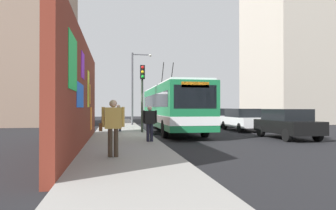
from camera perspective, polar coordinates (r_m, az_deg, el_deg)
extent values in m
plane|color=black|center=(17.53, -3.36, -5.91)|extent=(80.00, 80.00, 0.00)
cube|color=gray|center=(17.41, -8.62, -5.69)|extent=(48.00, 3.20, 0.15)
cube|color=maroon|center=(12.79, -15.92, 1.98)|extent=(12.77, 0.30, 4.40)
cube|color=orange|center=(14.90, -14.48, 2.03)|extent=(1.08, 0.02, 0.94)
cube|color=orange|center=(15.99, -14.19, -2.47)|extent=(0.96, 0.02, 1.16)
cube|color=#8C19D8|center=(11.82, -15.65, 7.14)|extent=(1.06, 0.02, 0.96)
cube|color=blue|center=(10.92, -16.08, 1.74)|extent=(2.07, 0.02, 0.83)
cube|color=green|center=(9.07, -17.35, 7.59)|extent=(1.74, 0.02, 1.55)
cube|color=yellow|center=(14.29, -14.67, 2.91)|extent=(0.80, 0.02, 1.64)
cube|color=gray|center=(32.46, -22.99, 9.20)|extent=(9.46, 6.16, 14.20)
cube|color=black|center=(31.57, -17.50, 4.52)|extent=(8.04, 0.04, 1.10)
cube|color=black|center=(32.01, -17.48, 10.23)|extent=(8.04, 0.04, 1.10)
cube|color=black|center=(32.76, -17.47, 15.74)|extent=(8.04, 0.04, 1.10)
cube|color=#B2A899|center=(37.49, 21.30, 12.67)|extent=(10.17, 6.85, 20.34)
cube|color=black|center=(38.52, 25.71, 3.64)|extent=(8.64, 0.04, 1.10)
cube|color=black|center=(38.88, 25.69, 8.35)|extent=(8.64, 0.04, 1.10)
cube|color=black|center=(39.49, 25.67, 12.95)|extent=(8.64, 0.04, 1.10)
cube|color=black|center=(40.36, 25.65, 17.37)|extent=(8.64, 0.04, 1.10)
cube|color=#19723F|center=(20.58, 0.67, -0.29)|extent=(12.20, 2.50, 2.55)
cube|color=silver|center=(20.63, 0.67, 3.43)|extent=(11.71, 2.30, 0.12)
cube|color=white|center=(20.59, 0.67, -2.31)|extent=(12.22, 2.52, 0.44)
cube|color=black|center=(14.66, 5.13, 1.54)|extent=(0.04, 2.12, 1.15)
cube|color=black|center=(20.59, 0.67, 0.78)|extent=(11.22, 2.53, 0.82)
cube|color=orange|center=(14.71, 5.12, 3.80)|extent=(0.06, 1.37, 0.28)
cylinder|color=black|center=(22.56, 0.68, 5.23)|extent=(1.43, 0.06, 2.00)
cylinder|color=black|center=(22.44, -1.09, 5.26)|extent=(1.43, 0.06, 2.00)
cylinder|color=black|center=(17.10, 6.87, -4.36)|extent=(1.00, 0.28, 1.00)
cylinder|color=black|center=(16.58, -0.63, -4.48)|extent=(1.00, 0.28, 1.00)
cylinder|color=black|center=(24.66, 1.55, -3.17)|extent=(1.00, 0.28, 1.00)
cylinder|color=black|center=(24.30, -3.68, -3.21)|extent=(1.00, 0.28, 1.00)
cube|color=black|center=(17.36, 21.40, -3.78)|extent=(4.05, 1.84, 0.66)
cube|color=black|center=(17.40, 21.25, -1.69)|extent=(2.43, 1.66, 0.60)
cylinder|color=black|center=(16.73, 26.22, -5.02)|extent=(0.64, 0.22, 0.64)
cylinder|color=black|center=(15.81, 21.40, -5.30)|extent=(0.64, 0.22, 0.64)
cylinder|color=black|center=(18.94, 21.41, -4.50)|extent=(0.64, 0.22, 0.64)
cylinder|color=black|center=(18.14, 16.96, -4.69)|extent=(0.64, 0.22, 0.64)
cube|color=white|center=(22.39, 13.77, -3.05)|extent=(4.42, 1.81, 0.66)
cube|color=black|center=(22.45, 13.67, -1.43)|extent=(2.65, 1.63, 0.60)
cylinder|color=black|center=(21.44, 17.32, -4.04)|extent=(0.64, 0.22, 0.64)
cylinder|color=black|center=(20.75, 13.37, -4.17)|extent=(0.64, 0.22, 0.64)
cylinder|color=black|center=(24.06, 14.12, -3.66)|extent=(0.64, 0.22, 0.64)
cylinder|color=black|center=(23.45, 10.52, -3.75)|extent=(0.64, 0.22, 0.64)
cube|color=#B7B7BC|center=(27.31, 9.26, -2.59)|extent=(4.67, 1.78, 0.66)
cube|color=black|center=(27.38, 9.19, -1.27)|extent=(2.80, 1.60, 0.60)
cylinder|color=black|center=(26.16, 12.02, -3.40)|extent=(0.64, 0.22, 0.64)
cylinder|color=black|center=(25.61, 8.74, -3.47)|extent=(0.64, 0.22, 0.64)
cylinder|color=black|center=(29.04, 9.72, -3.12)|extent=(0.64, 0.22, 0.64)
cylinder|color=black|center=(28.54, 6.73, -3.17)|extent=(0.64, 0.22, 0.64)
cube|color=navy|center=(33.40, 5.62, -2.21)|extent=(4.36, 1.76, 0.66)
cube|color=black|center=(33.47, 5.57, -1.13)|extent=(2.62, 1.58, 0.60)
cylinder|color=black|center=(32.26, 7.64, -2.86)|extent=(0.64, 0.22, 0.64)
cylinder|color=black|center=(31.82, 4.97, -2.89)|extent=(0.64, 0.22, 0.64)
cylinder|color=black|center=(35.01, 6.20, -2.67)|extent=(0.64, 0.22, 0.64)
cylinder|color=black|center=(34.60, 3.73, -2.70)|extent=(0.64, 0.22, 0.64)
cylinder|color=#3F3326|center=(9.49, -9.70, -6.97)|extent=(0.14, 0.14, 0.86)
cylinder|color=#3F3326|center=(9.49, -10.77, -6.97)|extent=(0.14, 0.14, 0.86)
cube|color=gold|center=(9.44, -10.23, -2.41)|extent=(0.22, 0.50, 0.65)
cylinder|color=gold|center=(9.44, -8.39, -2.22)|extent=(0.09, 0.09, 0.61)
cylinder|color=gold|center=(9.44, -12.06, -2.21)|extent=(0.09, 0.09, 0.61)
sphere|color=tan|center=(9.43, -10.22, 0.26)|extent=(0.23, 0.23, 0.23)
cube|color=#593319|center=(9.46, -12.49, -4.07)|extent=(0.14, 0.10, 0.24)
cylinder|color=#1E1E2D|center=(13.60, -3.10, -5.19)|extent=(0.14, 0.14, 0.78)
cylinder|color=#1E1E2D|center=(13.58, -3.77, -5.20)|extent=(0.14, 0.14, 0.78)
cube|color=black|center=(13.55, -3.44, -2.31)|extent=(0.22, 0.46, 0.59)
cylinder|color=black|center=(13.59, -2.27, -2.19)|extent=(0.09, 0.09, 0.56)
cylinder|color=black|center=(13.52, -4.61, -2.19)|extent=(0.09, 0.09, 0.56)
sphere|color=beige|center=(13.55, -3.44, -0.63)|extent=(0.21, 0.21, 0.21)
cylinder|color=#1E1E2D|center=(19.50, -8.98, -3.68)|extent=(0.14, 0.14, 0.83)
cylinder|color=#1E1E2D|center=(19.49, -9.48, -3.68)|extent=(0.14, 0.14, 0.83)
cube|color=#338C4C|center=(19.47, -9.23, -1.54)|extent=(0.22, 0.49, 0.63)
cylinder|color=#338C4C|center=(19.47, -8.37, -1.45)|extent=(0.09, 0.09, 0.59)
cylinder|color=#338C4C|center=(19.46, -10.09, -1.44)|extent=(0.09, 0.09, 0.59)
sphere|color=tan|center=(19.46, -9.23, -0.28)|extent=(0.23, 0.23, 0.23)
cylinder|color=#2D382D|center=(18.64, -4.87, 1.18)|extent=(0.14, 0.14, 4.10)
cube|color=black|center=(18.54, -4.80, 6.15)|extent=(0.20, 0.28, 0.84)
sphere|color=red|center=(18.46, -4.77, 7.05)|extent=(0.18, 0.18, 0.18)
sphere|color=yellow|center=(18.43, -4.77, 6.19)|extent=(0.18, 0.18, 0.18)
sphere|color=green|center=(18.40, -4.77, 5.32)|extent=(0.18, 0.18, 0.18)
cylinder|color=#4C4C51|center=(27.07, -6.71, 3.06)|extent=(0.18, 0.18, 6.36)
cylinder|color=#4C4C51|center=(27.49, -5.02, 9.37)|extent=(0.10, 1.60, 0.10)
ellipsoid|color=silver|center=(27.56, -3.34, 9.24)|extent=(0.44, 0.28, 0.20)
cylinder|color=black|center=(19.02, -2.07, -5.48)|extent=(1.50, 1.50, 0.00)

